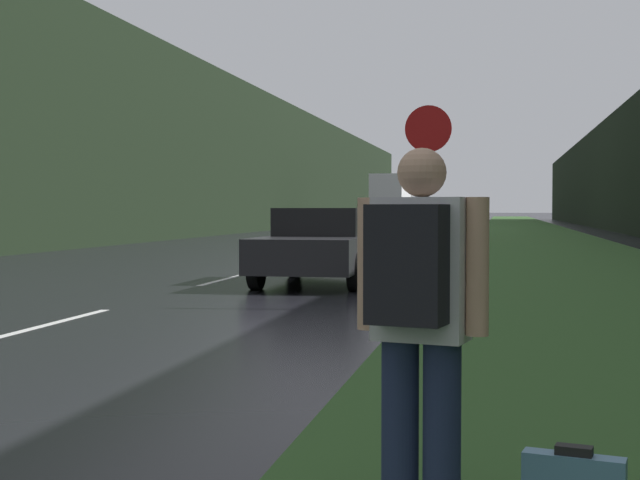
% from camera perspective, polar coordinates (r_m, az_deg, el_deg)
% --- Properties ---
extents(grass_verge, '(6.00, 240.00, 0.02)m').
position_cam_1_polar(grass_verge, '(42.42, 13.85, 0.04)').
color(grass_verge, '#2D5123').
rests_on(grass_verge, ground_plane).
extents(lane_stripe_b, '(0.12, 3.00, 0.01)m').
position_cam_1_polar(lane_stripe_b, '(11.68, -16.71, -5.12)').
color(lane_stripe_b, silver).
rests_on(lane_stripe_b, ground_plane).
extents(lane_stripe_c, '(0.12, 3.00, 0.01)m').
position_cam_1_polar(lane_stripe_c, '(18.12, -6.20, -2.53)').
color(lane_stripe_c, silver).
rests_on(lane_stripe_c, ground_plane).
extents(lane_stripe_d, '(0.12, 3.00, 0.01)m').
position_cam_1_polar(lane_stripe_d, '(24.87, -1.30, -1.28)').
color(lane_stripe_d, silver).
rests_on(lane_stripe_d, ground_plane).
extents(lane_stripe_e, '(0.12, 3.00, 0.01)m').
position_cam_1_polar(lane_stripe_e, '(31.72, 1.49, -0.56)').
color(lane_stripe_e, silver).
rests_on(lane_stripe_e, ground_plane).
extents(treeline_far_side, '(2.00, 140.00, 8.93)m').
position_cam_1_polar(treeline_far_side, '(54.75, -5.29, 5.19)').
color(treeline_far_side, black).
rests_on(treeline_far_side, ground_plane).
extents(stop_sign, '(0.65, 0.07, 2.88)m').
position_cam_1_polar(stop_sign, '(12.56, 6.93, 3.41)').
color(stop_sign, slate).
rests_on(stop_sign, ground_plane).
extents(hitchhiker_with_backpack, '(0.58, 0.47, 1.70)m').
position_cam_1_polar(hitchhiker_with_backpack, '(3.88, 6.33, -4.81)').
color(hitchhiker_with_backpack, '#1E2847').
rests_on(hitchhiker_with_backpack, ground_plane).
extents(car_passing_near, '(1.97, 4.79, 1.45)m').
position_cam_1_polar(car_passing_near, '(17.12, 0.14, -0.33)').
color(car_passing_near, black).
rests_on(car_passing_near, ground_plane).
extents(car_passing_far, '(1.94, 4.10, 1.47)m').
position_cam_1_polar(car_passing_far, '(42.09, 6.88, 1.06)').
color(car_passing_far, maroon).
rests_on(car_passing_far, ground_plane).
extents(delivery_truck, '(2.39, 8.56, 3.80)m').
position_cam_1_polar(delivery_truck, '(64.11, 4.64, 2.52)').
color(delivery_truck, gray).
rests_on(delivery_truck, ground_plane).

